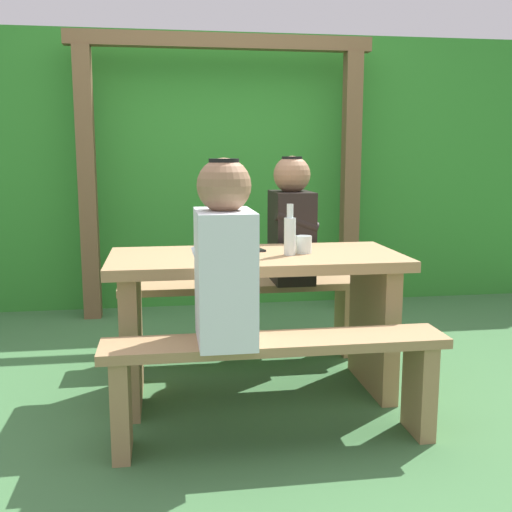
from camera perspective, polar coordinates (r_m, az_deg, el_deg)
ground_plane at (r=3.13m, az=0.00°, el=-12.67°), size 12.00×12.00×0.00m
hedge_backdrop at (r=5.20m, az=-3.90°, el=7.96°), size 6.40×0.98×2.07m
pergola_post_left at (r=4.48m, az=-15.48°, el=6.32°), size 0.12×0.12×1.91m
pergola_post_right at (r=4.67m, az=8.82°, el=6.68°), size 0.12×0.12×1.91m
pergola_crossbeam at (r=4.53m, az=-3.21°, el=19.42°), size 2.16×0.10×0.10m
picnic_table at (r=2.98m, az=0.00°, el=-4.05°), size 1.40×0.64×0.70m
bench_near at (r=2.52m, az=1.89°, el=-10.50°), size 1.40×0.24×0.45m
bench_far at (r=3.53m, az=-1.32°, el=-4.53°), size 1.40×0.24×0.45m
person_white_shirt at (r=2.37m, az=-2.95°, el=-0.24°), size 0.25×0.35×0.72m
person_black_coat at (r=3.50m, az=3.34°, el=2.96°), size 0.25×0.35×0.72m
drinking_glass at (r=2.97m, az=4.50°, el=1.08°), size 0.08×0.08×0.08m
bottle_left at (r=2.90m, az=3.19°, el=2.07°), size 0.06×0.06×0.24m
cell_phone at (r=3.05m, az=-0.18°, el=0.63°), size 0.10×0.15×0.01m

